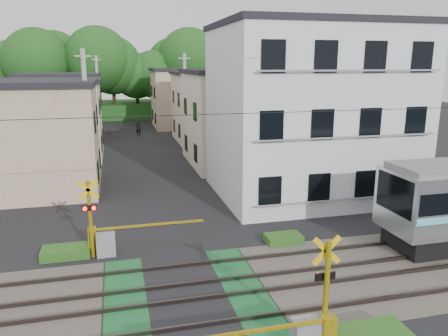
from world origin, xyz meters
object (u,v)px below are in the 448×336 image
object	(u,v)px
crossing_signal_near	(310,328)
crossing_signal_far	(103,238)
apartment_block	(310,111)
pedestrian	(138,128)

from	to	relation	value
crossing_signal_near	crossing_signal_far	xyz separation A→B (m)	(-5.17, 7.31, 0.00)
apartment_block	crossing_signal_far	bearing A→B (deg)	-152.22
pedestrian	crossing_signal_near	bearing A→B (deg)	112.99
crossing_signal_near	pedestrian	size ratio (longest dim) A/B	3.04
apartment_block	pedestrian	size ratio (longest dim) A/B	6.55
crossing_signal_near	pedestrian	xyz separation A→B (m)	(-2.23, 35.92, 0.07)
crossing_signal_near	pedestrian	world-z (taller)	crossing_signal_near
apartment_block	crossing_signal_near	bearing A→B (deg)	-114.22
crossing_signal_near	apartment_block	distance (m)	14.95
crossing_signal_near	crossing_signal_far	world-z (taller)	same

